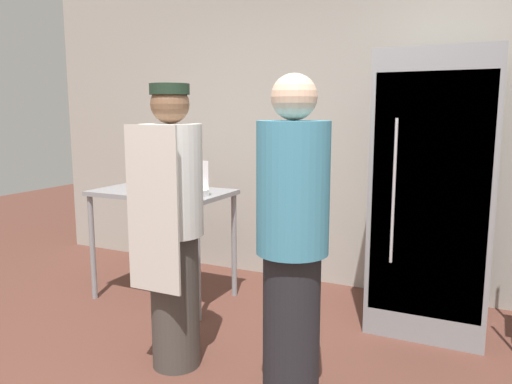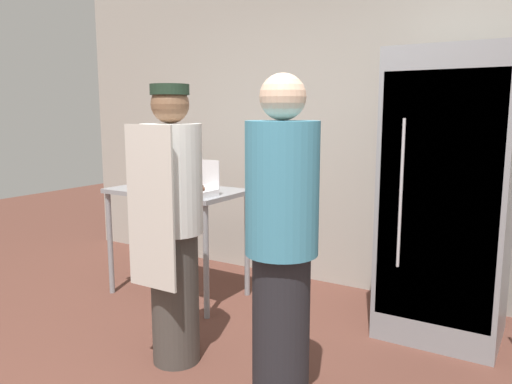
{
  "view_description": "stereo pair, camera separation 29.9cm",
  "coord_description": "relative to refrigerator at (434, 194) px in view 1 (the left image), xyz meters",
  "views": [
    {
      "loc": [
        1.14,
        -1.92,
        1.53
      ],
      "look_at": [
        -0.14,
        0.74,
        1.05
      ],
      "focal_mm": 35.0,
      "sensor_mm": 36.0,
      "label": 1
    },
    {
      "loc": [
        1.4,
        -1.77,
        1.53
      ],
      "look_at": [
        -0.14,
        0.74,
        1.05
      ],
      "focal_mm": 35.0,
      "sensor_mm": 36.0,
      "label": 2
    }
  ],
  "objects": [
    {
      "name": "donut_box",
      "position": [
        -1.71,
        -0.53,
        -0.02
      ],
      "size": [
        0.29,
        0.22,
        0.27
      ],
      "color": "white",
      "rests_on": "prep_counter"
    },
    {
      "name": "refrigerator",
      "position": [
        0.0,
        0.0,
        0.0
      ],
      "size": [
        0.78,
        0.68,
        1.93
      ],
      "color": "gray",
      "rests_on": "ground_plane"
    },
    {
      "name": "prep_counter",
      "position": [
        -2.04,
        -0.36,
        -0.18
      ],
      "size": [
        1.09,
        0.64,
        0.9
      ],
      "color": "gray",
      "rests_on": "ground_plane"
    },
    {
      "name": "person_customer",
      "position": [
        -0.52,
        -1.35,
        -0.09
      ],
      "size": [
        0.36,
        0.36,
        1.71
      ],
      "color": "#232328",
      "rests_on": "ground_plane"
    },
    {
      "name": "back_wall",
      "position": [
        -0.77,
        0.63,
        0.56
      ],
      "size": [
        6.4,
        0.12,
        3.06
      ],
      "primitive_type": "cube",
      "color": "#ADA89E",
      "rests_on": "ground_plane"
    },
    {
      "name": "blender_pitcher",
      "position": [
        -2.42,
        -0.14,
        0.06
      ],
      "size": [
        0.11,
        0.11,
        0.29
      ],
      "color": "black",
      "rests_on": "prep_counter"
    },
    {
      "name": "person_baker",
      "position": [
        -1.31,
        -1.26,
        -0.09
      ],
      "size": [
        0.36,
        0.37,
        1.69
      ],
      "color": "#47423D",
      "rests_on": "ground_plane"
    }
  ]
}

